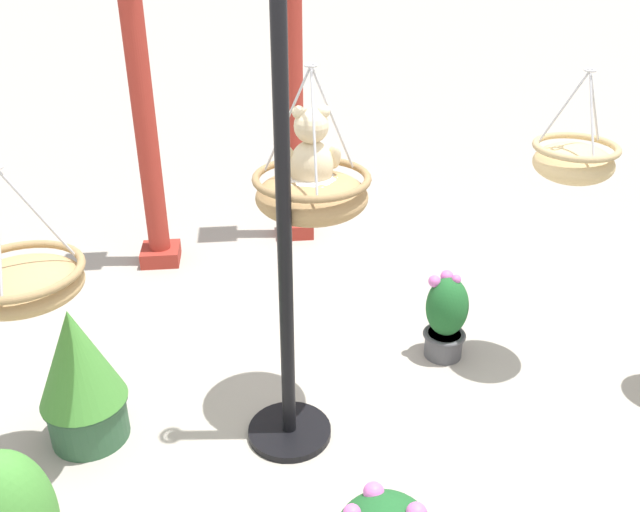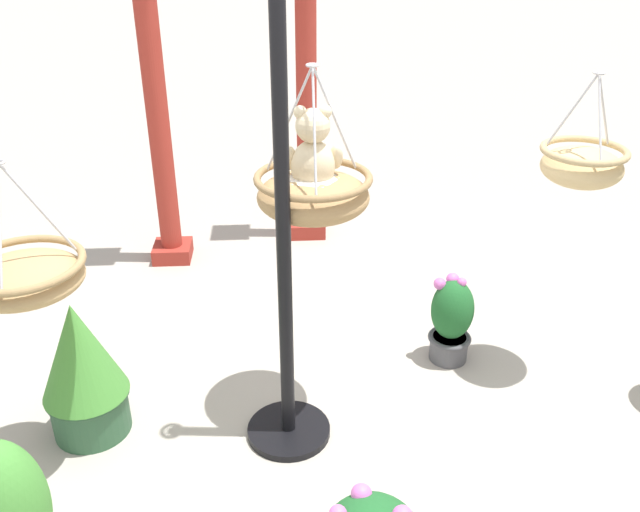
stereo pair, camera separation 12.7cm
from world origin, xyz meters
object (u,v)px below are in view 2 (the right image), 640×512
object	(u,v)px
teddy_bear	(313,155)
potted_plant_flowering_red	(451,320)
greenhouse_pillar_right	(306,80)
potted_plant_conical_shrub	(82,369)
hanging_basket_with_teddy	(313,193)
display_pole_central	(285,306)
greenhouse_pillar_left	(157,108)
hanging_basket_right_low	(582,164)
hanging_basket_left_high	(24,276)

from	to	relation	value
teddy_bear	potted_plant_flowering_red	distance (m)	1.50
greenhouse_pillar_right	potted_plant_flowering_red	xyz separation A→B (m)	(0.78, -1.86, -1.03)
greenhouse_pillar_right	potted_plant_conical_shrub	xyz separation A→B (m)	(-1.27, -2.37, -0.91)
hanging_basket_with_teddy	potted_plant_flowering_red	bearing A→B (deg)	23.18
display_pole_central	potted_plant_flowering_red	size ratio (longest dim) A/B	4.43
hanging_basket_with_teddy	greenhouse_pillar_left	bearing A→B (deg)	119.16
potted_plant_conical_shrub	hanging_basket_right_low	bearing A→B (deg)	8.48
teddy_bear	greenhouse_pillar_right	distance (m)	2.21
display_pole_central	greenhouse_pillar_left	bearing A→B (deg)	112.75
hanging_basket_left_high	greenhouse_pillar_left	bearing A→B (deg)	83.20
display_pole_central	potted_plant_conical_shrub	world-z (taller)	display_pole_central
hanging_basket_right_low	greenhouse_pillar_left	xyz separation A→B (m)	(-2.45, 1.60, -0.09)
display_pole_central	hanging_basket_with_teddy	size ratio (longest dim) A/B	3.44
greenhouse_pillar_left	potted_plant_flowering_red	xyz separation A→B (m)	(1.88, -1.47, -0.94)
hanging_basket_with_teddy	hanging_basket_left_high	world-z (taller)	hanging_basket_with_teddy
display_pole_central	hanging_basket_right_low	xyz separation A→B (m)	(1.57, 0.49, 0.50)
teddy_bear	greenhouse_pillar_left	size ratio (longest dim) A/B	0.17
greenhouse_pillar_right	greenhouse_pillar_left	bearing A→B (deg)	-160.50
greenhouse_pillar_left	potted_plant_flowering_red	size ratio (longest dim) A/B	4.42
greenhouse_pillar_right	potted_plant_conical_shrub	distance (m)	2.84
hanging_basket_with_teddy	teddy_bear	xyz separation A→B (m)	(0.00, 0.02, 0.19)
display_pole_central	greenhouse_pillar_right	world-z (taller)	greenhouse_pillar_right
hanging_basket_with_teddy	hanging_basket_right_low	distance (m)	1.45
teddy_bear	greenhouse_pillar_right	world-z (taller)	greenhouse_pillar_right
teddy_bear	hanging_basket_right_low	bearing A→B (deg)	8.82
potted_plant_flowering_red	greenhouse_pillar_right	bearing A→B (deg)	112.80
hanging_basket_left_high	potted_plant_flowering_red	bearing A→B (deg)	18.84
hanging_basket_with_teddy	teddy_bear	size ratio (longest dim) A/B	1.76
potted_plant_flowering_red	potted_plant_conical_shrub	bearing A→B (deg)	-165.94
teddy_bear	greenhouse_pillar_left	distance (m)	2.10
hanging_basket_left_high	potted_plant_flowering_red	xyz separation A→B (m)	(2.14, 0.73, -0.79)
potted_plant_conical_shrub	greenhouse_pillar_right	bearing A→B (deg)	61.93
teddy_bear	hanging_basket_right_low	world-z (taller)	hanging_basket_right_low
display_pole_central	potted_plant_conical_shrub	xyz separation A→B (m)	(-1.05, 0.10, -0.40)
hanging_basket_left_high	potted_plant_conical_shrub	xyz separation A→B (m)	(0.09, 0.22, -0.67)
hanging_basket_with_teddy	teddy_bear	distance (m)	0.19
greenhouse_pillar_left	greenhouse_pillar_right	distance (m)	1.17
hanging_basket_right_low	greenhouse_pillar_right	world-z (taller)	greenhouse_pillar_right
hanging_basket_left_high	potted_plant_conical_shrub	bearing A→B (deg)	67.18
hanging_basket_right_low	hanging_basket_with_teddy	bearing A→B (deg)	-170.34
display_pole_central	hanging_basket_left_high	bearing A→B (deg)	-174.21
hanging_basket_with_teddy	greenhouse_pillar_left	xyz separation A→B (m)	(-1.03, 1.84, -0.06)
display_pole_central	hanging_basket_right_low	size ratio (longest dim) A/B	4.24
display_pole_central	teddy_bear	world-z (taller)	display_pole_central
hanging_basket_with_teddy	hanging_basket_right_low	xyz separation A→B (m)	(1.42, 0.24, 0.03)
greenhouse_pillar_left	potted_plant_flowering_red	world-z (taller)	greenhouse_pillar_left
greenhouse_pillar_left	hanging_basket_left_high	bearing A→B (deg)	-96.80
teddy_bear	hanging_basket_right_low	size ratio (longest dim) A/B	0.70
greenhouse_pillar_left	greenhouse_pillar_right	world-z (taller)	greenhouse_pillar_right
greenhouse_pillar_right	hanging_basket_with_teddy	bearing A→B (deg)	-91.78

